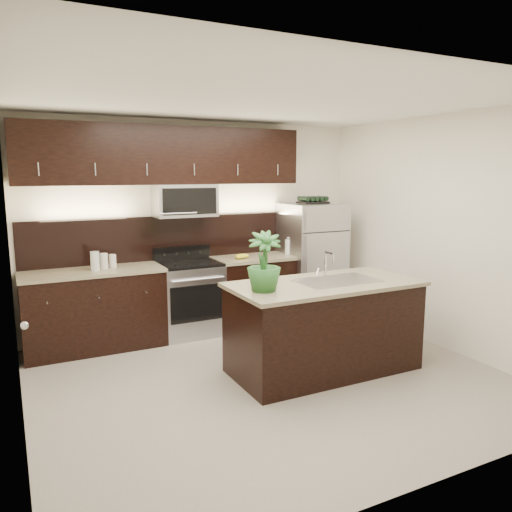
# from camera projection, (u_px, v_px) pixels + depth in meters

# --- Properties ---
(ground) EXTENTS (4.50, 4.50, 0.00)m
(ground) POSITION_uv_depth(u_px,v_px,m) (270.00, 378.00, 5.02)
(ground) COLOR gray
(ground) RESTS_ON ground
(room_walls) EXTENTS (4.52, 4.02, 2.71)m
(room_walls) POSITION_uv_depth(u_px,v_px,m) (263.00, 210.00, 4.65)
(room_walls) COLOR silver
(room_walls) RESTS_ON ground
(counter_run) EXTENTS (3.51, 0.65, 0.94)m
(counter_run) POSITION_uv_depth(u_px,v_px,m) (174.00, 300.00, 6.22)
(counter_run) COLOR black
(counter_run) RESTS_ON ground
(upper_fixtures) EXTENTS (3.49, 0.40, 1.66)m
(upper_fixtures) POSITION_uv_depth(u_px,v_px,m) (169.00, 165.00, 6.09)
(upper_fixtures) COLOR black
(upper_fixtures) RESTS_ON counter_run
(island) EXTENTS (1.96, 0.96, 0.94)m
(island) POSITION_uv_depth(u_px,v_px,m) (324.00, 326.00, 5.16)
(island) COLOR black
(island) RESTS_ON ground
(sink_faucet) EXTENTS (0.84, 0.50, 0.28)m
(sink_faucet) POSITION_uv_depth(u_px,v_px,m) (336.00, 279.00, 5.16)
(sink_faucet) COLOR silver
(sink_faucet) RESTS_ON island
(refrigerator) EXTENTS (0.78, 0.71, 1.62)m
(refrigerator) POSITION_uv_depth(u_px,v_px,m) (312.00, 261.00, 7.00)
(refrigerator) COLOR #B2B2B7
(refrigerator) RESTS_ON ground
(wine_rack) EXTENTS (0.40, 0.25, 0.10)m
(wine_rack) POSITION_uv_depth(u_px,v_px,m) (313.00, 200.00, 6.86)
(wine_rack) COLOR black
(wine_rack) RESTS_ON refrigerator
(plant) EXTENTS (0.40, 0.40, 0.56)m
(plant) POSITION_uv_depth(u_px,v_px,m) (264.00, 262.00, 4.67)
(plant) COLOR #275F26
(plant) RESTS_ON island
(canisters) EXTENTS (0.31, 0.19, 0.22)m
(canisters) POSITION_uv_depth(u_px,v_px,m) (102.00, 261.00, 5.74)
(canisters) COLOR silver
(canisters) RESTS_ON counter_run
(french_press) EXTENTS (0.11, 0.11, 0.31)m
(french_press) POSITION_uv_depth(u_px,v_px,m) (289.00, 246.00, 6.81)
(french_press) COLOR silver
(french_press) RESTS_ON counter_run
(bananas) EXTENTS (0.23, 0.20, 0.06)m
(bananas) POSITION_uv_depth(u_px,v_px,m) (237.00, 257.00, 6.44)
(bananas) COLOR gold
(bananas) RESTS_ON counter_run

